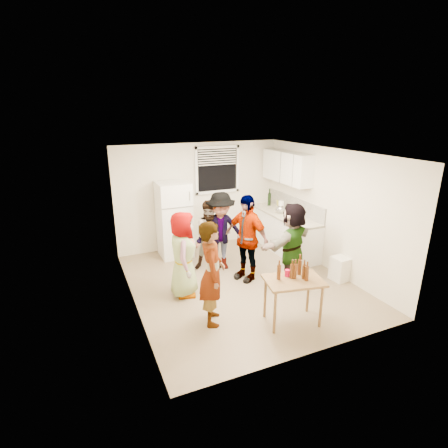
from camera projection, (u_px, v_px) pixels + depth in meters
name	position (u px, v px, depth m)	size (l,w,h in m)	color
room	(240.00, 283.00, 6.78)	(4.00, 4.50, 2.50)	silver
window	(217.00, 170.00, 8.31)	(1.12, 0.10, 1.06)	white
refrigerator	(174.00, 220.00, 7.87)	(0.70, 0.70, 1.70)	white
counter_lower	(283.00, 233.00, 8.30)	(0.60, 2.20, 0.86)	white
countertop	(284.00, 214.00, 8.16)	(0.64, 2.22, 0.04)	beige
backsplash	(295.00, 205.00, 8.21)	(0.03, 2.20, 0.36)	beige
upper_cabinets	(287.00, 167.00, 8.05)	(0.34, 1.60, 0.70)	white
kettle	(280.00, 213.00, 8.21)	(0.25, 0.21, 0.21)	silver
paper_towel	(281.00, 212.00, 8.25)	(0.13, 0.13, 0.28)	white
wine_bottle	(269.00, 205.00, 8.85)	(0.08, 0.08, 0.32)	black
beer_bottle_counter	(290.00, 219.00, 7.77)	(0.05, 0.05, 0.21)	#47230C
blue_cup	(298.00, 225.00, 7.37)	(0.09, 0.09, 0.12)	#1120DA
picture_frame	(279.00, 204.00, 8.73)	(0.02, 0.18, 0.15)	gold
trash_bin	(341.00, 268.00, 6.85)	(0.32, 0.32, 0.47)	white
serving_table	(291.00, 321.00, 5.55)	(0.88, 0.59, 0.74)	brown
beer_bottle_table	(299.00, 274.00, 5.49)	(0.06, 0.06, 0.25)	#47230C
red_cup	(287.00, 276.00, 5.43)	(0.08, 0.08, 0.11)	#BE0630
guest_grey	(185.00, 294.00, 6.39)	(0.76, 1.56, 0.50)	gray
guest_stripe	(212.00, 321.00, 5.57)	(0.61, 1.67, 0.40)	#141933
guest_back_left	(212.00, 268.00, 7.43)	(0.72, 1.48, 0.56)	brown
guest_back_right	(221.00, 268.00, 7.44)	(1.06, 1.65, 0.61)	#424247
guest_black	(245.00, 278.00, 6.99)	(1.00, 1.71, 0.42)	black
guest_orange	(290.00, 281.00, 6.86)	(1.47, 1.59, 0.47)	#BE6742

